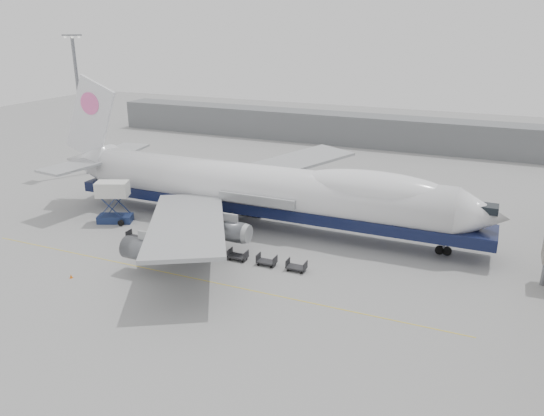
% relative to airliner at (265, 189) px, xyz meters
% --- Properties ---
extents(ground, '(260.00, 260.00, 0.00)m').
position_rel_airliner_xyz_m(ground, '(-0.64, -12.00, -5.62)').
color(ground, gray).
rests_on(ground, ground).
extents(apron_line, '(60.00, 0.15, 0.01)m').
position_rel_airliner_xyz_m(apron_line, '(-0.64, -18.00, -5.62)').
color(apron_line, gold).
rests_on(apron_line, ground).
extents(hangar, '(110.00, 8.00, 7.00)m').
position_rel_airliner_xyz_m(hangar, '(-10.64, 58.00, -2.12)').
color(hangar, slate).
rests_on(hangar, ground).
extents(floodlight_mast, '(2.40, 2.40, 25.43)m').
position_rel_airliner_xyz_m(floodlight_mast, '(-42.64, 12.00, 8.64)').
color(floodlight_mast, slate).
rests_on(floodlight_mast, ground).
extents(airliner, '(67.00, 55.30, 19.98)m').
position_rel_airliner_xyz_m(airliner, '(0.00, 0.00, 0.00)').
color(airliner, white).
rests_on(airliner, ground).
extents(catering_truck, '(5.36, 4.56, 6.06)m').
position_rel_airliner_xyz_m(catering_truck, '(-20.65, -7.00, -2.19)').
color(catering_truck, navy).
rests_on(catering_truck, ground).
extents(traffic_cone, '(0.33, 0.33, 0.49)m').
position_rel_airliner_xyz_m(traffic_cone, '(-13.56, -23.47, -5.39)').
color(traffic_cone, orange).
rests_on(traffic_cone, ground).
extents(dolly_0, '(2.30, 1.35, 1.30)m').
position_rel_airliner_xyz_m(dolly_0, '(-13.60, -11.55, -5.09)').
color(dolly_0, '#2D2D30').
rests_on(dolly_0, ground).
extents(dolly_1, '(2.30, 1.35, 1.30)m').
position_rel_airliner_xyz_m(dolly_1, '(-9.80, -11.55, -5.09)').
color(dolly_1, '#2D2D30').
rests_on(dolly_1, ground).
extents(dolly_2, '(2.30, 1.35, 1.30)m').
position_rel_airliner_xyz_m(dolly_2, '(-6.00, -11.55, -5.09)').
color(dolly_2, '#2D2D30').
rests_on(dolly_2, ground).
extents(dolly_3, '(2.30, 1.35, 1.30)m').
position_rel_airliner_xyz_m(dolly_3, '(-2.19, -11.55, -5.09)').
color(dolly_3, '#2D2D30').
rests_on(dolly_3, ground).
extents(dolly_4, '(2.30, 1.35, 1.30)m').
position_rel_airliner_xyz_m(dolly_4, '(1.61, -11.55, -5.09)').
color(dolly_4, '#2D2D30').
rests_on(dolly_4, ground).
extents(dolly_5, '(2.30, 1.35, 1.30)m').
position_rel_airliner_xyz_m(dolly_5, '(5.41, -11.55, -5.09)').
color(dolly_5, '#2D2D30').
rests_on(dolly_5, ground).
extents(dolly_6, '(2.30, 1.35, 1.30)m').
position_rel_airliner_xyz_m(dolly_6, '(9.21, -11.55, -5.09)').
color(dolly_6, '#2D2D30').
rests_on(dolly_6, ground).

